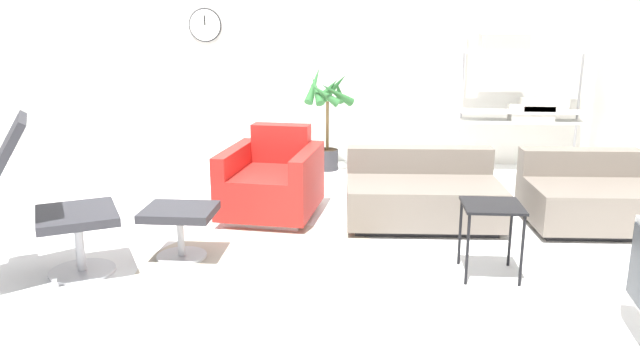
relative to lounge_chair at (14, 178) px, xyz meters
name	(u,v)px	position (x,y,z in m)	size (l,w,h in m)	color
ground_plane	(289,251)	(1.66, 0.68, -0.71)	(12.00, 12.00, 0.00)	white
wall_back	(320,43)	(1.65, 3.74, 0.69)	(12.00, 0.09, 2.80)	silver
round_rug	(273,267)	(1.59, 0.35, -0.70)	(1.87, 1.87, 0.01)	#BCB29E
lounge_chair	(14,178)	(0.00, 0.00, 0.00)	(1.11, 0.93, 1.18)	#BCBCC1
ottoman	(180,220)	(0.90, 0.49, -0.42)	(0.50, 0.42, 0.38)	#BCBCC1
armchair_red	(272,184)	(1.40, 1.56, -0.42)	(0.86, 0.99, 0.75)	silver
couch_low	(422,196)	(2.70, 1.46, -0.48)	(1.30, 0.90, 0.59)	black
couch_second	(589,199)	(4.07, 1.48, -0.48)	(1.05, 0.89, 0.59)	black
side_table	(492,214)	(3.06, 0.35, -0.27)	(0.38, 0.38, 0.50)	black
potted_plant	(327,116)	(1.77, 3.26, -0.08)	(0.57, 0.58, 1.18)	#333338
shelf_unit	(524,87)	(3.93, 3.39, 0.24)	(1.35, 0.28, 2.04)	#BCBCC1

